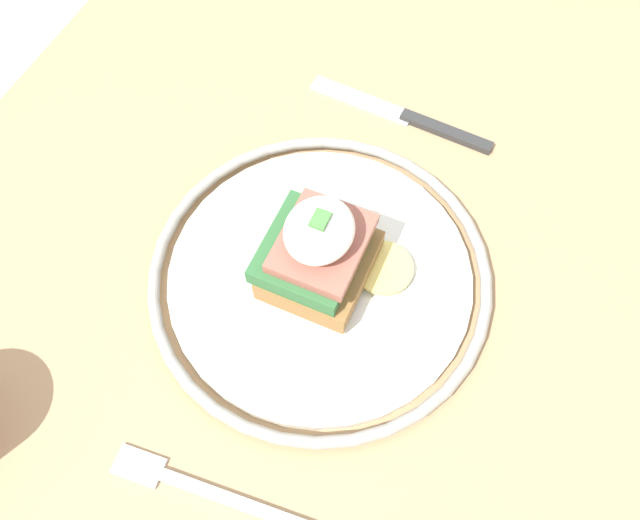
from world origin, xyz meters
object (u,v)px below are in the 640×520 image
Objects in this scene: plate at (320,275)px; knife at (414,120)px; fork at (203,490)px; sandwich at (320,252)px.

knife is (0.20, -0.01, -0.01)m from plate.
plate reaches higher than knife.
fork is 0.39m from knife.
fork is (-0.19, 0.01, -0.05)m from sandwich.
sandwich reaches higher than knife.
plate is at bearing 175.70° from knife.
plate reaches higher than fork.
sandwich reaches higher than fork.
sandwich is 0.72× the size of fork.
knife reaches higher than fork.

